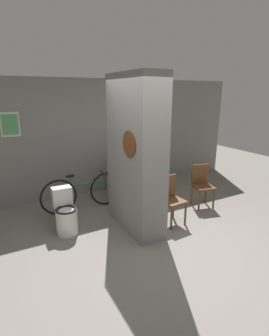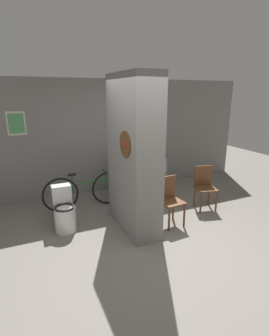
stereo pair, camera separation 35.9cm
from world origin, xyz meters
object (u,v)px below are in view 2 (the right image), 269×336
toilet (64,212)px  bottle_tall (143,153)px  chair_by_doorway (205,185)px  bicycle (85,191)px  chair_near_pillar (170,198)px

toilet → bottle_tall: (1.96, 0.94, 0.65)m
chair_by_doorway → bicycle: chair_by_doorway is taller
chair_by_doorway → bottle_tall: 1.52m
chair_by_doorway → chair_near_pillar: bearing=-149.6°
toilet → chair_near_pillar: 1.85m
toilet → bottle_tall: 2.27m
toilet → chair_by_doorway: bearing=-5.2°
chair_by_doorway → bicycle: 2.43m
chair_near_pillar → chair_by_doorway: bearing=12.1°
chair_by_doorway → bottle_tall: bottle_tall is taller
chair_by_doorway → bicycle: bearing=170.1°
bicycle → bottle_tall: bearing=8.1°
chair_near_pillar → chair_by_doorway: same height
toilet → chair_near_pillar: chair_near_pillar is taller
bottle_tall → chair_near_pillar: bearing=-97.5°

